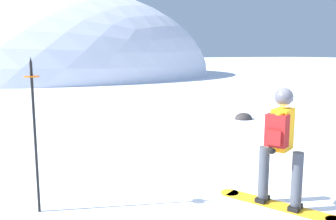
{
  "coord_description": "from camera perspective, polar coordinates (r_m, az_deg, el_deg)",
  "views": [
    {
      "loc": [
        -3.14,
        -3.4,
        2.18
      ],
      "look_at": [
        0.19,
        3.26,
        1.0
      ],
      "focal_mm": 38.45,
      "sensor_mm": 36.0,
      "label": 1
    }
  ],
  "objects": [
    {
      "name": "ridge_peak_main",
      "position": [
        38.76,
        -18.28,
        5.34
      ],
      "size": [
        32.92,
        29.63,
        17.56
      ],
      "color": "white",
      "rests_on": "ground"
    },
    {
      "name": "piste_marker_near",
      "position": [
        5.14,
        -20.41,
        -2.42
      ],
      "size": [
        0.2,
        0.2,
        2.14
      ],
      "color": "black",
      "rests_on": "ground"
    },
    {
      "name": "rock_dark",
      "position": [
        12.25,
        11.86,
        -1.43
      ],
      "size": [
        0.62,
        0.52,
        0.43
      ],
      "color": "#383333",
      "rests_on": "ground"
    },
    {
      "name": "snowboarder_main",
      "position": [
        5.26,
        17.42,
        -5.3
      ],
      "size": [
        0.96,
        1.68,
        1.71
      ],
      "color": "orange",
      "rests_on": "ground"
    }
  ]
}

